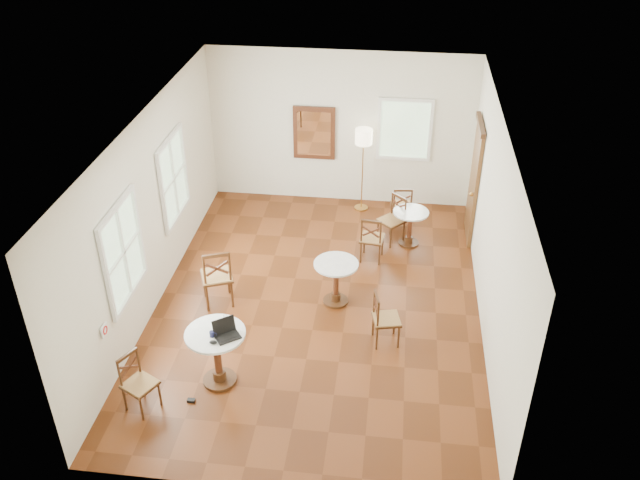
# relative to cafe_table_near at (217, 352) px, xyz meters

# --- Properties ---
(ground) EXTENTS (7.00, 7.00, 0.00)m
(ground) POSITION_rel_cafe_table_near_xyz_m (1.10, 1.85, -0.52)
(ground) COLOR #5D2A10
(ground) RESTS_ON ground
(room_shell) EXTENTS (5.02, 7.02, 3.01)m
(room_shell) POSITION_rel_cafe_table_near_xyz_m (1.04, 2.13, 1.37)
(room_shell) COLOR silver
(room_shell) RESTS_ON ground
(cafe_table_near) EXTENTS (0.79, 0.79, 0.84)m
(cafe_table_near) POSITION_rel_cafe_table_near_xyz_m (0.00, 0.00, 0.00)
(cafe_table_near) COLOR #422410
(cafe_table_near) RESTS_ON ground
(cafe_table_mid) EXTENTS (0.69, 0.69, 0.73)m
(cafe_table_mid) POSITION_rel_cafe_table_near_xyz_m (1.37, 1.95, -0.07)
(cafe_table_mid) COLOR #422410
(cafe_table_mid) RESTS_ON ground
(cafe_table_back) EXTENTS (0.63, 0.63, 0.66)m
(cafe_table_back) POSITION_rel_cafe_table_near_xyz_m (2.50, 3.82, -0.11)
(cafe_table_back) COLOR #422410
(cafe_table_back) RESTS_ON ground
(chair_near_a) EXTENTS (0.61, 0.61, 1.01)m
(chair_near_a) POSITION_rel_cafe_table_near_xyz_m (-0.44, 1.71, -0.02)
(chair_near_a) COLOR #422410
(chair_near_a) RESTS_ON ground
(chair_near_b) EXTENTS (0.51, 0.51, 0.82)m
(chair_near_b) POSITION_rel_cafe_table_near_xyz_m (-0.88, -0.58, -0.11)
(chair_near_b) COLOR #422410
(chair_near_b) RESTS_ON ground
(chair_mid_a) EXTENTS (0.44, 0.44, 0.85)m
(chair_mid_a) POSITION_rel_cafe_table_near_xyz_m (1.86, 3.23, -0.10)
(chair_mid_a) COLOR #422410
(chair_mid_a) RESTS_ON ground
(chair_mid_b) EXTENTS (0.46, 0.46, 0.84)m
(chair_mid_b) POSITION_rel_cafe_table_near_xyz_m (2.16, 1.09, -0.10)
(chair_mid_b) COLOR #422410
(chair_mid_b) RESTS_ON ground
(chair_back_a) EXTENTS (0.42, 0.42, 0.83)m
(chair_back_a) POSITION_rel_cafe_table_near_xyz_m (2.33, 4.45, -0.11)
(chair_back_a) COLOR #422410
(chair_back_a) RESTS_ON ground
(chair_back_b) EXTENTS (0.56, 0.56, 0.87)m
(chair_back_b) POSITION_rel_cafe_table_near_xyz_m (2.18, 3.89, -0.09)
(chair_back_b) COLOR #422410
(chair_back_b) RESTS_ON ground
(floor_lamp) EXTENTS (0.32, 0.32, 1.65)m
(floor_lamp) POSITION_rel_cafe_table_near_xyz_m (1.56, 5.00, 0.88)
(floor_lamp) COLOR #BF8C3F
(floor_lamp) RESTS_ON ground
(laptop) EXTENTS (0.39, 0.38, 0.22)m
(laptop) POSITION_rel_cafe_table_near_xyz_m (0.16, -0.03, 0.37)
(laptop) COLOR black
(laptop) RESTS_ON cafe_table_near
(mouse) EXTENTS (0.11, 0.08, 0.04)m
(mouse) POSITION_rel_cafe_table_near_xyz_m (0.03, -0.20, 0.34)
(mouse) COLOR black
(mouse) RESTS_ON cafe_table_near
(navy_mug) EXTENTS (0.10, 0.06, 0.08)m
(navy_mug) POSITION_rel_cafe_table_near_xyz_m (-0.01, -0.07, 0.36)
(navy_mug) COLOR #111338
(navy_mug) RESTS_ON cafe_table_near
(water_glass) EXTENTS (0.07, 0.07, 0.11)m
(water_glass) POSITION_rel_cafe_table_near_xyz_m (0.09, 0.23, 0.37)
(water_glass) COLOR white
(water_glass) RESTS_ON cafe_table_near
(power_adapter) EXTENTS (0.10, 0.06, 0.04)m
(power_adapter) POSITION_rel_cafe_table_near_xyz_m (-0.28, -0.42, -0.50)
(power_adapter) COLOR black
(power_adapter) RESTS_ON ground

